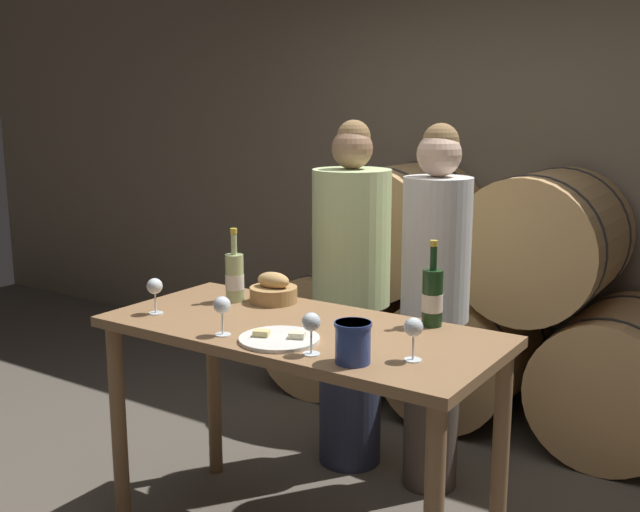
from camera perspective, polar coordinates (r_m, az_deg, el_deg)
name	(u,v)px	position (r m, az deg, el deg)	size (l,w,h in m)	color
stone_wall_back	(508,132)	(4.72, 14.11, 9.14)	(10.00, 0.12, 3.20)	#7F705B
barrel_stack	(467,304)	(4.36, 11.15, -3.62)	(2.45, 0.82, 1.43)	tan
tasting_table	(300,360)	(2.91, -1.56, -7.95)	(1.54, 0.71, 0.93)	olive
person_left	(351,296)	(3.62, 2.38, -3.08)	(0.38, 0.38, 1.69)	#2D334C
person_right	(435,306)	(3.42, 8.72, -3.77)	(0.31, 0.31, 1.69)	#4C4238
wine_bottle_red	(432,297)	(2.88, 8.56, -3.12)	(0.08, 0.08, 0.33)	#193819
wine_bottle_white	(235,277)	(3.22, -6.52, -1.61)	(0.08, 0.08, 0.32)	#ADBC7F
blue_crock	(353,341)	(2.45, 2.53, -6.48)	(0.13, 0.13, 0.14)	navy
bread_basket	(274,291)	(3.21, -3.56, -2.66)	(0.20, 0.20, 0.13)	#A87F4C
cheese_plate	(279,339)	(2.70, -3.12, -6.31)	(0.29, 0.29, 0.04)	white
wine_glass_far_left	(155,288)	(3.08, -12.48, -2.37)	(0.06, 0.06, 0.15)	white
wine_glass_left	(222,307)	(2.75, -7.47, -3.85)	(0.06, 0.06, 0.15)	white
wine_glass_center	(311,324)	(2.52, -0.68, -5.18)	(0.06, 0.06, 0.15)	white
wine_glass_right	(414,329)	(2.48, 7.14, -5.55)	(0.06, 0.06, 0.15)	white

